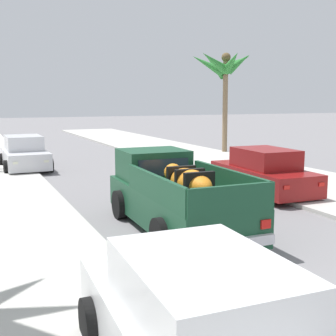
{
  "coord_description": "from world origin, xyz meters",
  "views": [
    {
      "loc": [
        -5.59,
        -3.1,
        3.13
      ],
      "look_at": [
        -0.45,
        8.13,
        1.2
      ],
      "focal_mm": 46.48,
      "sensor_mm": 36.0,
      "label": 1
    }
  ],
  "objects_px": {
    "pickup_truck": "(174,196)",
    "car_right_mid": "(201,330)",
    "palm_tree_right_mid": "(223,68)",
    "car_left_mid": "(24,154)",
    "car_right_near": "(263,173)"
  },
  "relations": [
    {
      "from": "pickup_truck",
      "to": "palm_tree_right_mid",
      "type": "distance_m",
      "value": 16.11
    },
    {
      "from": "pickup_truck",
      "to": "car_right_near",
      "type": "xyz_separation_m",
      "value": [
        4.46,
        2.35,
        -0.1
      ]
    },
    {
      "from": "car_left_mid",
      "to": "palm_tree_right_mid",
      "type": "xyz_separation_m",
      "value": [
        11.38,
        1.41,
        4.28
      ]
    },
    {
      "from": "palm_tree_right_mid",
      "to": "car_right_mid",
      "type": "bearing_deg",
      "value": -122.21
    },
    {
      "from": "car_right_mid",
      "to": "pickup_truck",
      "type": "bearing_deg",
      "value": 67.28
    },
    {
      "from": "pickup_truck",
      "to": "car_right_mid",
      "type": "height_order",
      "value": "pickup_truck"
    },
    {
      "from": "car_right_near",
      "to": "car_right_mid",
      "type": "relative_size",
      "value": 1.0
    },
    {
      "from": "palm_tree_right_mid",
      "to": "car_left_mid",
      "type": "bearing_deg",
      "value": -172.96
    },
    {
      "from": "car_right_near",
      "to": "car_right_mid",
      "type": "height_order",
      "value": "same"
    },
    {
      "from": "pickup_truck",
      "to": "car_left_mid",
      "type": "height_order",
      "value": "pickup_truck"
    },
    {
      "from": "pickup_truck",
      "to": "car_left_mid",
      "type": "xyz_separation_m",
      "value": [
        -2.25,
        11.19,
        -0.1
      ]
    },
    {
      "from": "pickup_truck",
      "to": "car_right_near",
      "type": "height_order",
      "value": "pickup_truck"
    },
    {
      "from": "car_right_near",
      "to": "car_left_mid",
      "type": "xyz_separation_m",
      "value": [
        -6.71,
        8.83,
        0.0
      ]
    },
    {
      "from": "pickup_truck",
      "to": "palm_tree_right_mid",
      "type": "relative_size",
      "value": 0.89
    },
    {
      "from": "pickup_truck",
      "to": "car_left_mid",
      "type": "relative_size",
      "value": 1.23
    }
  ]
}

